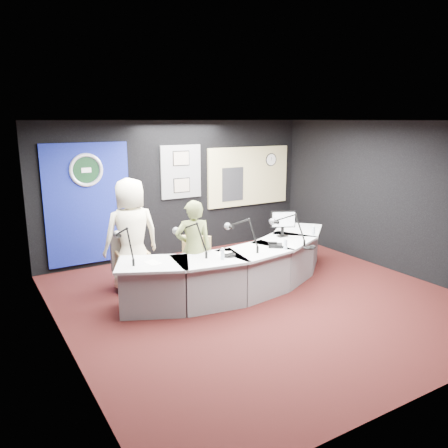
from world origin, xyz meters
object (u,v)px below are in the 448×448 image
armchair_left (133,259)px  armchair_right (194,266)px  broadcast_desk (239,268)px  person_woman (194,249)px  person_man (131,235)px

armchair_left → armchair_right: (0.74, -0.82, -0.02)m
broadcast_desk → armchair_left: size_ratio=4.24×
person_woman → broadcast_desk: bearing=-166.0°
armchair_right → armchair_left: bearing=171.6°
broadcast_desk → armchair_left: armchair_left is taller
armchair_right → person_man: person_man is taller
broadcast_desk → armchair_right: bearing=173.0°
person_man → person_woman: size_ratio=1.19×
person_man → person_woman: person_man is taller
broadcast_desk → person_man: person_man is taller
person_woman → armchair_right: bearing=-0.0°
broadcast_desk → person_man: size_ratio=2.37×
broadcast_desk → person_woman: size_ratio=2.83×
armchair_left → armchair_right: armchair_left is taller
armchair_left → person_man: bearing=0.0°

